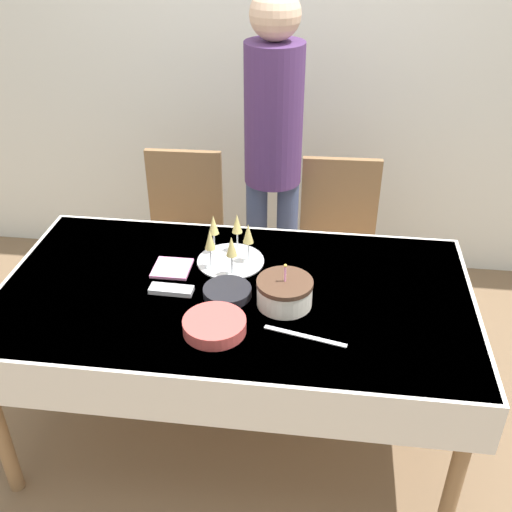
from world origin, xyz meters
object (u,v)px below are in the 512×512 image
dining_chair_far_right (337,244)px  plate_stack_dessert (227,292)px  person_standing (273,139)px  plate_stack_main (214,326)px  dining_chair_far_left (184,234)px  birthday_cake (285,292)px  champagne_tray (229,244)px

dining_chair_far_right → plate_stack_dessert: (-0.43, -0.87, 0.27)m
plate_stack_dessert → person_standing: size_ratio=0.11×
plate_stack_main → person_standing: bearing=85.4°
dining_chair_far_right → plate_stack_dessert: 1.00m
plate_stack_dessert → plate_stack_main: bearing=-92.4°
plate_stack_dessert → dining_chair_far_left: bearing=114.3°
dining_chair_far_left → birthday_cake: dining_chair_far_left is taller
dining_chair_far_left → plate_stack_main: bearing=-70.5°
person_standing → dining_chair_far_left: bearing=-177.3°
dining_chair_far_right → dining_chair_far_left: bearing=180.0°
dining_chair_far_right → plate_stack_main: dining_chair_far_right is taller
dining_chair_far_left → person_standing: bearing=2.7°
birthday_cake → plate_stack_main: 0.30m
champagne_tray → person_standing: person_standing is taller
birthday_cake → dining_chair_far_left: bearing=124.6°
person_standing → birthday_cake: bearing=-81.2°
dining_chair_far_right → person_standing: bearing=176.3°
birthday_cake → plate_stack_dessert: bearing=173.9°
birthday_cake → person_standing: 0.96m
champagne_tray → dining_chair_far_right: bearing=53.6°
dining_chair_far_right → champagne_tray: size_ratio=3.36×
birthday_cake → plate_stack_dessert: (-0.22, 0.02, -0.03)m
plate_stack_dessert → person_standing: 0.94m
dining_chair_far_right → person_standing: 0.65m
birthday_cake → plate_stack_main: bearing=-140.1°
champagne_tray → plate_stack_main: (0.02, -0.46, -0.06)m
birthday_cake → champagne_tray: (-0.25, 0.27, 0.03)m
dining_chair_far_left → champagne_tray: 0.79m
plate_stack_dessert → champagne_tray: bearing=97.6°
plate_stack_main → plate_stack_dessert: 0.22m
dining_chair_far_left → dining_chair_far_right: same height
champagne_tray → plate_stack_dessert: 0.25m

